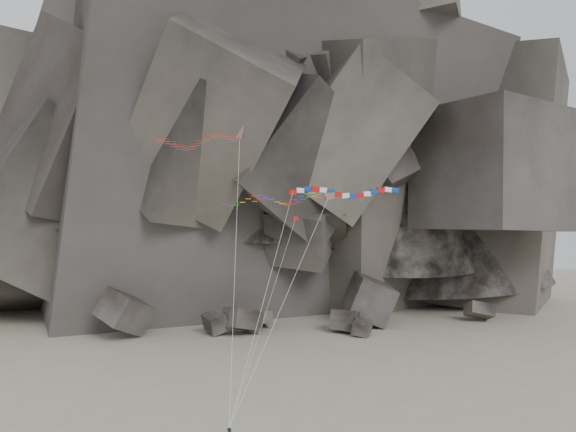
{
  "coord_description": "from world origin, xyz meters",
  "views": [
    {
      "loc": [
        -2.3,
        -57.57,
        18.81
      ],
      "look_at": [
        2.15,
        6.0,
        18.75
      ],
      "focal_mm": 35.0,
      "sensor_mm": 36.0,
      "label": 1
    }
  ],
  "objects": [
    {
      "name": "boulder_field",
      "position": [
        3.08,
        34.65,
        2.52
      ],
      "size": [
        67.61,
        16.53,
        9.49
      ],
      "color": "#47423F",
      "rests_on": "ground"
    },
    {
      "name": "parafoil_kite",
      "position": [
        0.34,
        3.29,
        20.55
      ],
      "size": [
        12.69,
        16.67,
        19.55
      ],
      "rotation": [
        0.0,
        0.0,
        0.34
      ],
      "color": "yellow",
      "rests_on": "ground"
    },
    {
      "name": "banner_kite",
      "position": [
        8.51,
        5.28,
        21.41
      ],
      "size": [
        18.9,
        19.22,
        20.32
      ],
      "rotation": [
        0.0,
        0.0,
        0.1
      ],
      "color": "red",
      "rests_on": "ground"
    },
    {
      "name": "ground",
      "position": [
        0.0,
        0.0,
        0.0
      ],
      "size": [
        260.0,
        260.0,
        0.0
      ],
      "primitive_type": "plane",
      "color": "#A29A83",
      "rests_on": "ground"
    },
    {
      "name": "headland",
      "position": [
        0.0,
        70.0,
        42.0
      ],
      "size": [
        110.0,
        70.0,
        84.0
      ],
      "primitive_type": null,
      "color": "#585248",
      "rests_on": "ground"
    },
    {
      "name": "delta_kite",
      "position": [
        -8.09,
        2.08,
        26.73
      ],
      "size": [
        10.13,
        15.45,
        26.6
      ],
      "rotation": [
        0.0,
        0.0,
        0.37
      ],
      "color": "red",
      "rests_on": "ground"
    },
    {
      "name": "pennant_kite",
      "position": [
        1.41,
        -0.73,
        15.3
      ],
      "size": [
        6.86,
        15.1,
        16.89
      ],
      "rotation": [
        0.0,
        0.0,
        0.54
      ],
      "color": "red",
      "rests_on": "ground"
    }
  ]
}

